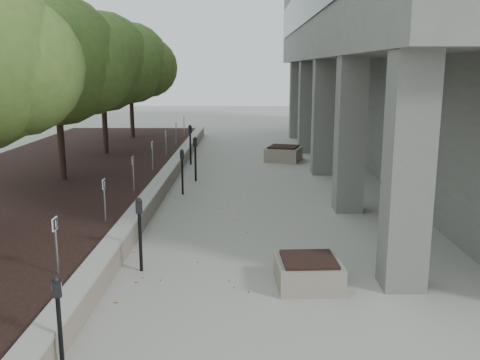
{
  "coord_description": "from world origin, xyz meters",
  "views": [
    {
      "loc": [
        0.73,
        -7.66,
        3.71
      ],
      "look_at": [
        0.56,
        6.02,
        0.81
      ],
      "focal_mm": 39.78,
      "sensor_mm": 36.0,
      "label": 1
    }
  ],
  "objects_px": {
    "crabapple_tree_3": "(57,88)",
    "parking_meter_5": "(190,145)",
    "parking_meter_4": "(195,159)",
    "planter_back": "(284,153)",
    "planter_front": "(308,272)",
    "parking_meter_2": "(140,235)",
    "crabapple_tree_4": "(103,83)",
    "crabapple_tree_5": "(130,80)",
    "parking_meter_1": "(60,325)",
    "parking_meter_3": "(182,172)"
  },
  "relations": [
    {
      "from": "planter_back",
      "to": "planter_front",
      "type": "bearing_deg",
      "value": -91.97
    },
    {
      "from": "parking_meter_2",
      "to": "crabapple_tree_4",
      "type": "bearing_deg",
      "value": 91.99
    },
    {
      "from": "crabapple_tree_4",
      "to": "planter_back",
      "type": "relative_size",
      "value": 4.15
    },
    {
      "from": "crabapple_tree_4",
      "to": "parking_meter_5",
      "type": "distance_m",
      "value": 4.1
    },
    {
      "from": "crabapple_tree_5",
      "to": "planter_back",
      "type": "bearing_deg",
      "value": -31.84
    },
    {
      "from": "parking_meter_3",
      "to": "parking_meter_4",
      "type": "relative_size",
      "value": 0.92
    },
    {
      "from": "crabapple_tree_4",
      "to": "parking_meter_3",
      "type": "bearing_deg",
      "value": -55.34
    },
    {
      "from": "planter_front",
      "to": "planter_back",
      "type": "height_order",
      "value": "planter_back"
    },
    {
      "from": "crabapple_tree_3",
      "to": "crabapple_tree_4",
      "type": "bearing_deg",
      "value": 90.0
    },
    {
      "from": "crabapple_tree_5",
      "to": "planter_back",
      "type": "relative_size",
      "value": 4.15
    },
    {
      "from": "crabapple_tree_5",
      "to": "parking_meter_3",
      "type": "xyz_separation_m",
      "value": [
        3.63,
        -10.25,
        -2.44
      ]
    },
    {
      "from": "parking_meter_2",
      "to": "parking_meter_5",
      "type": "distance_m",
      "value": 11.1
    },
    {
      "from": "crabapple_tree_3",
      "to": "parking_meter_5",
      "type": "distance_m",
      "value": 6.27
    },
    {
      "from": "parking_meter_4",
      "to": "parking_meter_3",
      "type": "bearing_deg",
      "value": -84.98
    },
    {
      "from": "parking_meter_3",
      "to": "parking_meter_5",
      "type": "bearing_deg",
      "value": 90.08
    },
    {
      "from": "crabapple_tree_3",
      "to": "parking_meter_5",
      "type": "relative_size",
      "value": 3.49
    },
    {
      "from": "parking_meter_2",
      "to": "parking_meter_5",
      "type": "relative_size",
      "value": 0.9
    },
    {
      "from": "parking_meter_1",
      "to": "parking_meter_5",
      "type": "distance_m",
      "value": 14.46
    },
    {
      "from": "crabapple_tree_3",
      "to": "parking_meter_4",
      "type": "xyz_separation_m",
      "value": [
        3.84,
        1.64,
        -2.38
      ]
    },
    {
      "from": "parking_meter_1",
      "to": "parking_meter_4",
      "type": "bearing_deg",
      "value": 71.21
    },
    {
      "from": "parking_meter_2",
      "to": "parking_meter_4",
      "type": "relative_size",
      "value": 0.94
    },
    {
      "from": "crabapple_tree_4",
      "to": "parking_meter_5",
      "type": "height_order",
      "value": "crabapple_tree_4"
    },
    {
      "from": "crabapple_tree_3",
      "to": "parking_meter_5",
      "type": "height_order",
      "value": "crabapple_tree_3"
    },
    {
      "from": "parking_meter_2",
      "to": "parking_meter_5",
      "type": "xyz_separation_m",
      "value": [
        -0.22,
        11.1,
        0.08
      ]
    },
    {
      "from": "crabapple_tree_4",
      "to": "crabapple_tree_5",
      "type": "xyz_separation_m",
      "value": [
        0.0,
        5.0,
        0.0
      ]
    },
    {
      "from": "parking_meter_1",
      "to": "parking_meter_4",
      "type": "distance_m",
      "value": 11.37
    },
    {
      "from": "parking_meter_1",
      "to": "parking_meter_3",
      "type": "relative_size",
      "value": 0.92
    },
    {
      "from": "parking_meter_1",
      "to": "crabapple_tree_3",
      "type": "bearing_deg",
      "value": 92.71
    },
    {
      "from": "parking_meter_4",
      "to": "planter_back",
      "type": "distance_m",
      "value": 5.13
    },
    {
      "from": "crabapple_tree_4",
      "to": "parking_meter_2",
      "type": "xyz_separation_m",
      "value": [
        3.58,
        -11.35,
        -2.42
      ]
    },
    {
      "from": "parking_meter_5",
      "to": "crabapple_tree_5",
      "type": "bearing_deg",
      "value": 108.52
    },
    {
      "from": "parking_meter_3",
      "to": "parking_meter_5",
      "type": "xyz_separation_m",
      "value": [
        -0.28,
        5.0,
        0.09
      ]
    },
    {
      "from": "crabapple_tree_5",
      "to": "parking_meter_3",
      "type": "distance_m",
      "value": 11.15
    },
    {
      "from": "parking_meter_3",
      "to": "parking_meter_2",
      "type": "bearing_deg",
      "value": -93.63
    },
    {
      "from": "crabapple_tree_4",
      "to": "parking_meter_2",
      "type": "distance_m",
      "value": 12.14
    },
    {
      "from": "parking_meter_3",
      "to": "parking_meter_5",
      "type": "relative_size",
      "value": 0.88
    },
    {
      "from": "parking_meter_1",
      "to": "parking_meter_2",
      "type": "height_order",
      "value": "parking_meter_2"
    },
    {
      "from": "parking_meter_1",
      "to": "parking_meter_5",
      "type": "xyz_separation_m",
      "value": [
        0.11,
        14.46,
        0.15
      ]
    },
    {
      "from": "crabapple_tree_3",
      "to": "parking_meter_2",
      "type": "height_order",
      "value": "crabapple_tree_3"
    },
    {
      "from": "parking_meter_4",
      "to": "parking_meter_1",
      "type": "bearing_deg",
      "value": -81.62
    },
    {
      "from": "parking_meter_3",
      "to": "parking_meter_4",
      "type": "height_order",
      "value": "parking_meter_4"
    },
    {
      "from": "parking_meter_1",
      "to": "parking_meter_4",
      "type": "relative_size",
      "value": 0.85
    },
    {
      "from": "planter_front",
      "to": "parking_meter_3",
      "type": "bearing_deg",
      "value": 113.78
    },
    {
      "from": "crabapple_tree_4",
      "to": "parking_meter_2",
      "type": "height_order",
      "value": "crabapple_tree_4"
    },
    {
      "from": "crabapple_tree_4",
      "to": "parking_meter_4",
      "type": "distance_m",
      "value": 5.63
    },
    {
      "from": "crabapple_tree_4",
      "to": "planter_back",
      "type": "distance_m",
      "value": 7.61
    },
    {
      "from": "parking_meter_2",
      "to": "parking_meter_3",
      "type": "xyz_separation_m",
      "value": [
        0.06,
        6.09,
        -0.02
      ]
    },
    {
      "from": "parking_meter_5",
      "to": "planter_back",
      "type": "xyz_separation_m",
      "value": [
        3.68,
        0.88,
        -0.47
      ]
    },
    {
      "from": "parking_meter_4",
      "to": "planter_back",
      "type": "bearing_deg",
      "value": 62.65
    },
    {
      "from": "parking_meter_1",
      "to": "parking_meter_5",
      "type": "height_order",
      "value": "parking_meter_5"
    }
  ]
}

